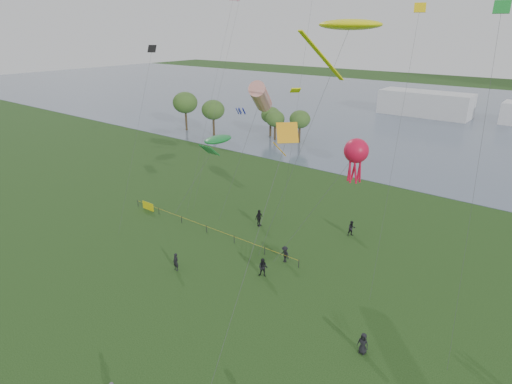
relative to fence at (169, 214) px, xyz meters
The scene contains 17 objects.
ground_plane 20.31m from the fence, 40.37° to the right, with size 400.00×400.00×0.00m, color #173410.
lake 88.22m from the fence, 79.90° to the left, with size 400.00×120.00×0.08m, color slate.
pavilion_left 81.96m from the fence, 87.57° to the left, with size 22.00×8.00×6.00m, color silver.
trees 41.94m from the fence, 120.85° to the left, with size 29.82×11.36×8.27m.
fence is the anchor object (origin of this frame).
spectator_a 16.67m from the fence, 11.22° to the right, with size 0.87×0.67×1.78m, color black.
spectator_b 16.47m from the fence, ahead, with size 1.07×0.62×1.66m, color black.
spectator_c 10.81m from the fence, 27.02° to the left, with size 1.15×0.48×1.96m, color black.
spectator_d 28.55m from the fence, 13.85° to the right, with size 0.79×0.51×1.61m, color black.
spectator_f 11.88m from the fence, 38.37° to the right, with size 0.62×0.41×1.71m, color black.
spectator_g 21.12m from the fence, 25.59° to the left, with size 0.84×0.65×1.72m, color black.
kite_stingray 28.68m from the fence, 13.69° to the left, with size 8.31×10.23×21.85m.
kite_windsock 17.33m from the fence, 42.88° to the left, with size 4.98×6.43×16.04m.
kite_creature 10.74m from the fence, 78.84° to the left, with size 2.94×8.42×8.78m.
kite_octopus 23.83m from the fence, 11.02° to the left, with size 6.57×5.79×12.13m.
kite_delta 24.91m from the fence, 16.87° to the right, with size 2.74×11.86×15.01m.
small_kites 26.47m from the fence, 31.94° to the left, with size 34.23×12.97×9.38m.
Camera 1 is at (20.98, -16.97, 21.27)m, focal length 30.00 mm.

